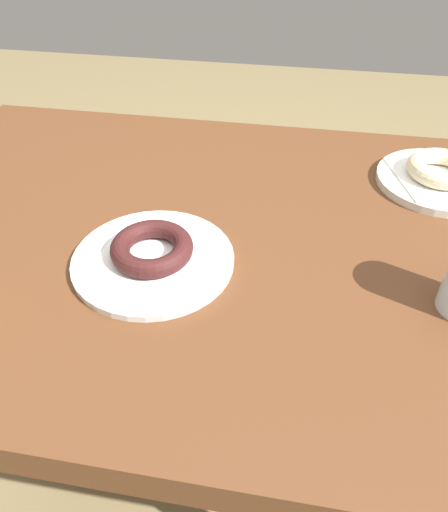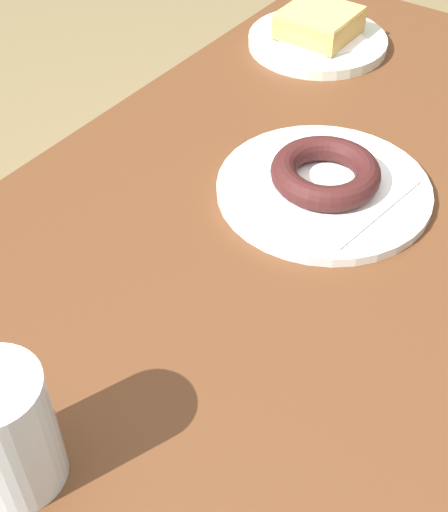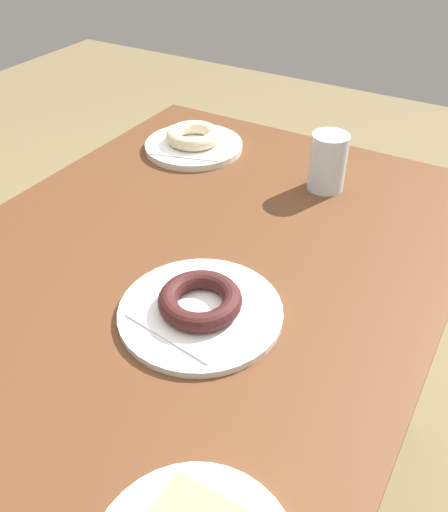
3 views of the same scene
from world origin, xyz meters
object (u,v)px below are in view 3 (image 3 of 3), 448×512
object	(u,v)px
donut_chocolate_ring	(200,300)
water_glass	(328,162)
plate_sugar_ring	(194,146)
donut_sugar_ring	(193,136)
plate_chocolate_ring	(201,312)

from	to	relation	value
donut_chocolate_ring	water_glass	world-z (taller)	water_glass
donut_chocolate_ring	plate_sugar_ring	xyz separation A→B (m)	(0.44, 0.30, -0.02)
donut_chocolate_ring	donut_sugar_ring	bearing A→B (deg)	33.85
plate_chocolate_ring	donut_chocolate_ring	bearing A→B (deg)	0.00
plate_chocolate_ring	donut_sugar_ring	distance (m)	0.53
plate_chocolate_ring	water_glass	world-z (taller)	water_glass
plate_sugar_ring	plate_chocolate_ring	bearing A→B (deg)	-146.15
plate_sugar_ring	water_glass	world-z (taller)	water_glass
plate_chocolate_ring	plate_sugar_ring	size ratio (longest dim) A/B	1.10
donut_chocolate_ring	plate_sugar_ring	size ratio (longest dim) A/B	0.56
plate_sugar_ring	water_glass	bearing A→B (deg)	-92.20
plate_sugar_ring	donut_sugar_ring	distance (m)	0.03
plate_chocolate_ring	donut_sugar_ring	size ratio (longest dim) A/B	1.98
donut_chocolate_ring	water_glass	distance (m)	0.43
donut_chocolate_ring	plate_chocolate_ring	bearing A→B (deg)	0.00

